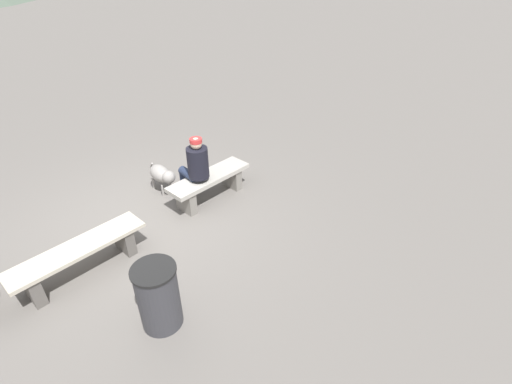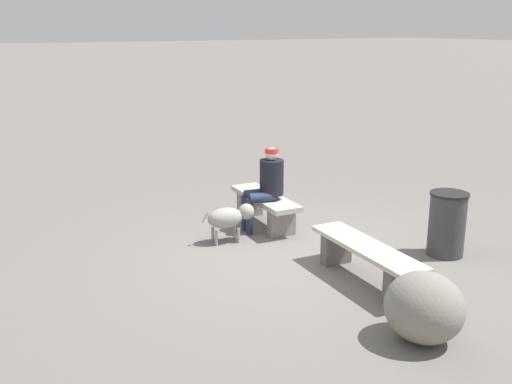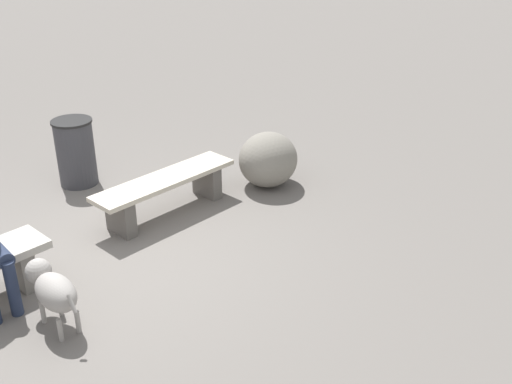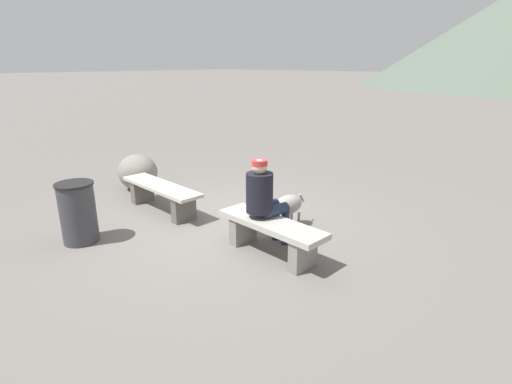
{
  "view_description": "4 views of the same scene",
  "coord_description": "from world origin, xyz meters",
  "px_view_note": "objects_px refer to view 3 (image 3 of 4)",
  "views": [
    {
      "loc": [
        -2.66,
        -4.47,
        3.81
      ],
      "look_at": [
        1.37,
        -1.28,
        0.49
      ],
      "focal_mm": 26.29,
      "sensor_mm": 36.0,
      "label": 1
    },
    {
      "loc": [
        -6.33,
        4.38,
        3.02
      ],
      "look_at": [
        0.93,
        0.09,
        0.67
      ],
      "focal_mm": 42.33,
      "sensor_mm": 36.0,
      "label": 2
    },
    {
      "loc": [
        3.17,
        4.59,
        3.4
      ],
      "look_at": [
        -0.83,
        1.4,
        0.89
      ],
      "focal_mm": 42.4,
      "sensor_mm": 36.0,
      "label": 3
    },
    {
      "loc": [
        4.27,
        -4.06,
        2.45
      ],
      "look_at": [
        0.78,
        0.01,
        0.69
      ],
      "focal_mm": 27.87,
      "sensor_mm": 36.0,
      "label": 4
    }
  ],
  "objects_px": {
    "bench_left": "(166,189)",
    "trash_bin": "(76,152)",
    "dog": "(52,289)",
    "boulder": "(268,159)"
  },
  "relations": [
    {
      "from": "dog",
      "to": "boulder",
      "type": "distance_m",
      "value": 3.46
    },
    {
      "from": "bench_left",
      "to": "boulder",
      "type": "bearing_deg",
      "value": 166.3
    },
    {
      "from": "bench_left",
      "to": "dog",
      "type": "height_order",
      "value": "dog"
    },
    {
      "from": "bench_left",
      "to": "boulder",
      "type": "distance_m",
      "value": 1.45
    },
    {
      "from": "bench_left",
      "to": "dog",
      "type": "relative_size",
      "value": 2.36
    },
    {
      "from": "bench_left",
      "to": "trash_bin",
      "type": "xyz_separation_m",
      "value": [
        0.14,
        -1.51,
        0.12
      ]
    },
    {
      "from": "trash_bin",
      "to": "bench_left",
      "type": "bearing_deg",
      "value": 95.14
    },
    {
      "from": "dog",
      "to": "trash_bin",
      "type": "distance_m",
      "value": 2.98
    },
    {
      "from": "trash_bin",
      "to": "boulder",
      "type": "height_order",
      "value": "trash_bin"
    },
    {
      "from": "bench_left",
      "to": "trash_bin",
      "type": "distance_m",
      "value": 1.52
    }
  ]
}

